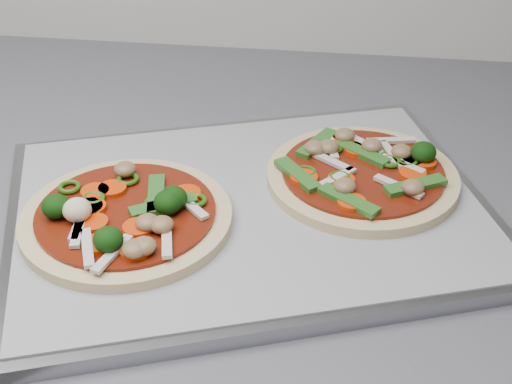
# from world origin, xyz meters

# --- Properties ---
(baking_tray) EXTENTS (0.50, 0.44, 0.01)m
(baking_tray) POSITION_xyz_m (0.58, 1.22, 0.91)
(baking_tray) COLOR gray
(baking_tray) RESTS_ON countertop
(parchment) EXTENTS (0.48, 0.41, 0.00)m
(parchment) POSITION_xyz_m (0.58, 1.22, 0.91)
(parchment) COLOR #9F9FA4
(parchment) RESTS_ON baking_tray
(pizza_left) EXTENTS (0.25, 0.25, 0.03)m
(pizza_left) POSITION_xyz_m (0.48, 1.17, 0.93)
(pizza_left) COLOR tan
(pizza_left) RESTS_ON parchment
(pizza_right) EXTENTS (0.24, 0.24, 0.03)m
(pizza_right) POSITION_xyz_m (0.68, 1.27, 0.92)
(pizza_right) COLOR tan
(pizza_right) RESTS_ON parchment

